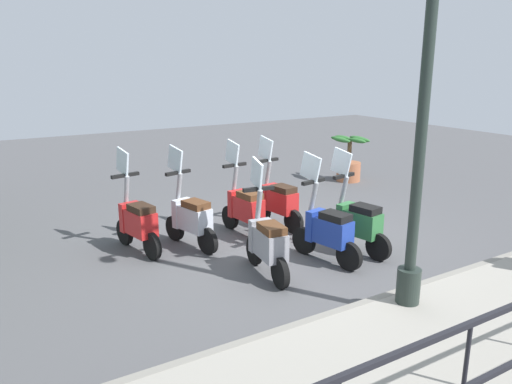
{
  "coord_description": "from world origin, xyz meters",
  "views": [
    {
      "loc": [
        -5.89,
        4.19,
        2.79
      ],
      "look_at": [
        0.2,
        0.5,
        0.9
      ],
      "focal_mm": 35.0,
      "sensor_mm": 36.0,
      "label": 1
    }
  ],
  "objects": [
    {
      "name": "scooter_far_2",
      "position": [
        0.8,
        1.3,
        0.48
      ],
      "size": [
        1.22,
        0.5,
        1.54
      ],
      "rotation": [
        0.0,
        0.0,
        0.23
      ],
      "color": "black",
      "rests_on": "ground_plane"
    },
    {
      "name": "scooter_far_0",
      "position": [
        0.89,
        -0.35,
        0.48
      ],
      "size": [
        1.23,
        0.44,
        1.54
      ],
      "rotation": [
        0.0,
        0.0,
        0.13
      ],
      "color": "black",
      "rests_on": "ground_plane"
    },
    {
      "name": "scooter_near_2",
      "position": [
        -0.7,
        0.88,
        0.48
      ],
      "size": [
        1.23,
        0.45,
        1.54
      ],
      "rotation": [
        0.0,
        0.0,
        -0.14
      ],
      "color": "black",
      "rests_on": "ground_plane"
    },
    {
      "name": "scooter_far_1",
      "position": [
        0.83,
        0.33,
        0.48
      ],
      "size": [
        1.23,
        0.44,
        1.54
      ],
      "rotation": [
        0.0,
        0.0,
        0.1
      ],
      "color": "black",
      "rests_on": "ground_plane"
    },
    {
      "name": "ground_plane",
      "position": [
        0.0,
        0.0,
        0.0
      ],
      "size": [
        28.0,
        28.0,
        0.0
      ],
      "primitive_type": "plane",
      "color": "#4C4C4F"
    },
    {
      "name": "promenade_walkway",
      "position": [
        -3.15,
        0.0,
        0.07
      ],
      "size": [
        2.2,
        20.0,
        0.15
      ],
      "color": "gray",
      "rests_on": "ground_plane"
    },
    {
      "name": "scooter_near_0",
      "position": [
        -0.69,
        -0.7,
        0.48
      ],
      "size": [
        1.22,
        0.48,
        1.54
      ],
      "rotation": [
        0.0,
        0.0,
        0.18
      ],
      "color": "black",
      "rests_on": "ground_plane"
    },
    {
      "name": "scooter_near_1",
      "position": [
        -0.74,
        -0.1,
        0.48
      ],
      "size": [
        1.22,
        0.48,
        1.54
      ],
      "rotation": [
        0.0,
        0.0,
        0.19
      ],
      "color": "black",
      "rests_on": "ground_plane"
    },
    {
      "name": "lamp_post_near",
      "position": [
        -2.4,
        0.08,
        2.06
      ],
      "size": [
        0.26,
        0.9,
        4.32
      ],
      "color": "#232D28",
      "rests_on": "promenade_walkway"
    },
    {
      "name": "potted_palm",
      "position": [
        2.86,
        -3.69,
        0.45
      ],
      "size": [
        1.06,
        0.66,
        1.05
      ],
      "color": "#9E5B3D",
      "rests_on": "ground_plane"
    },
    {
      "name": "scooter_far_3",
      "position": [
        1.03,
        2.06,
        0.48
      ],
      "size": [
        1.22,
        0.48,
        1.54
      ],
      "rotation": [
        0.0,
        0.0,
        0.18
      ],
      "color": "black",
      "rests_on": "ground_plane"
    }
  ]
}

